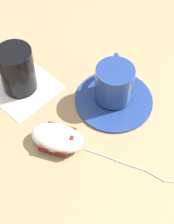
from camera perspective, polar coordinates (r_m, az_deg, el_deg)
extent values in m
plane|color=#9E7F5B|center=(0.69, -5.45, 0.52)|extent=(3.00, 3.00, 0.00)
cylinder|color=navy|center=(0.70, 4.48, 2.09)|extent=(0.16, 0.16, 0.01)
cylinder|color=navy|center=(0.67, 4.56, 4.78)|extent=(0.08, 0.08, 0.07)
torus|color=navy|center=(0.70, 4.76, 7.63)|extent=(0.04, 0.05, 0.05)
ellipsoid|color=silver|center=(0.63, -4.96, -4.34)|extent=(0.11, 0.09, 0.03)
cylinder|color=#591E19|center=(0.62, -2.64, -4.52)|extent=(0.01, 0.01, 0.01)
cube|color=#591E19|center=(0.65, -4.14, -2.59)|extent=(0.05, 0.02, 0.02)
cube|color=#591E19|center=(0.62, -5.77, -6.56)|extent=(0.05, 0.02, 0.02)
cylinder|color=gray|center=(0.63, 1.33, -6.77)|extent=(0.04, 0.01, 0.00)
cylinder|color=gray|center=(0.63, 4.56, -7.89)|extent=(0.04, 0.01, 0.00)
cylinder|color=gray|center=(0.63, 7.85, -9.00)|extent=(0.04, 0.01, 0.00)
cylinder|color=gray|center=(0.62, 11.09, -10.29)|extent=(0.04, 0.01, 0.00)
sphere|color=gray|center=(0.64, -0.29, -6.26)|extent=(0.00, 0.00, 0.00)
sphere|color=gray|center=(0.63, 2.96, -7.28)|extent=(0.00, 0.00, 0.00)
sphere|color=gray|center=(0.63, 6.18, -8.50)|extent=(0.00, 0.00, 0.00)
sphere|color=gray|center=(0.62, 9.53, -9.49)|extent=(0.00, 0.00, 0.00)
sphere|color=gray|center=(0.62, 12.65, -11.09)|extent=(0.00, 0.00, 0.00)
cube|color=white|center=(0.73, -10.79, 3.81)|extent=(0.14, 0.14, 0.00)
cylinder|color=black|center=(0.70, -11.40, 7.03)|extent=(0.07, 0.07, 0.10)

